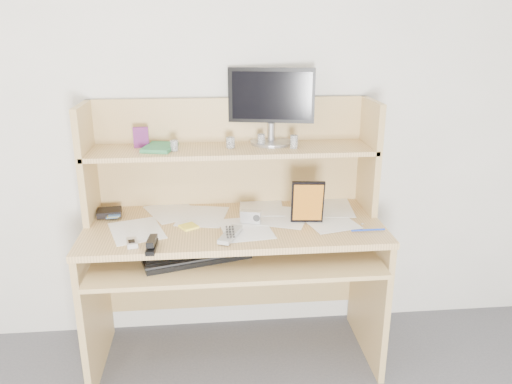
{
  "coord_description": "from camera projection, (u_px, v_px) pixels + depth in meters",
  "views": [
    {
      "loc": [
        -0.11,
        -0.72,
        1.65
      ],
      "look_at": [
        0.1,
        1.43,
        0.92
      ],
      "focal_mm": 35.0,
      "sensor_mm": 36.0,
      "label": 1
    }
  ],
  "objects": [
    {
      "name": "stapler",
      "position": [
        152.0,
        244.0,
        2.08
      ],
      "size": [
        0.04,
        0.14,
        0.04
      ],
      "primitive_type": "cube",
      "rotation": [
        0.0,
        0.0,
        -0.03
      ],
      "color": "black",
      "rests_on": "paper_clutter"
    },
    {
      "name": "shelf_book",
      "position": [
        160.0,
        147.0,
        2.37
      ],
      "size": [
        0.17,
        0.21,
        0.02
      ],
      "primitive_type": "cube",
      "rotation": [
        0.0,
        0.0,
        -0.23
      ],
      "color": "#2F7745",
      "rests_on": "desk"
    },
    {
      "name": "desk",
      "position": [
        233.0,
        227.0,
        2.46
      ],
      "size": [
        1.4,
        0.7,
        1.3
      ],
      "color": "tan",
      "rests_on": "floor"
    },
    {
      "name": "chip_stack_a",
      "position": [
        174.0,
        146.0,
        2.34
      ],
      "size": [
        0.05,
        0.05,
        0.05
      ],
      "primitive_type": "cylinder",
      "rotation": [
        0.0,
        0.0,
        -0.32
      ],
      "color": "black",
      "rests_on": "desk"
    },
    {
      "name": "paper_clutter",
      "position": [
        234.0,
        222.0,
        2.37
      ],
      "size": [
        1.32,
        0.54,
        0.01
      ],
      "primitive_type": "cube",
      "color": "white",
      "rests_on": "desk"
    },
    {
      "name": "card_box",
      "position": [
        141.0,
        137.0,
        2.39
      ],
      "size": [
        0.07,
        0.03,
        0.1
      ],
      "primitive_type": "cube",
      "rotation": [
        0.0,
        0.0,
        0.06
      ],
      "color": "#9D2514",
      "rests_on": "desk"
    },
    {
      "name": "chip_stack_b",
      "position": [
        261.0,
        140.0,
        2.43
      ],
      "size": [
        0.04,
        0.04,
        0.06
      ],
      "primitive_type": "cylinder",
      "rotation": [
        0.0,
        0.0,
        -0.02
      ],
      "color": "white",
      "rests_on": "desk"
    },
    {
      "name": "wallet",
      "position": [
        109.0,
        212.0,
        2.44
      ],
      "size": [
        0.12,
        0.11,
        0.03
      ],
      "primitive_type": "cube",
      "rotation": [
        0.0,
        0.0,
        0.11
      ],
      "color": "black",
      "rests_on": "paper_clutter"
    },
    {
      "name": "digital_camera",
      "position": [
        251.0,
        217.0,
        2.35
      ],
      "size": [
        0.1,
        0.06,
        0.06
      ],
      "primitive_type": "cube",
      "rotation": [
        0.0,
        0.0,
        -0.26
      ],
      "color": "#B8B8BB",
      "rests_on": "paper_clutter"
    },
    {
      "name": "sticky_note_pad",
      "position": [
        189.0,
        227.0,
        2.31
      ],
      "size": [
        0.1,
        0.1,
        0.01
      ],
      "primitive_type": "cube",
      "rotation": [
        0.0,
        0.0,
        0.54
      ],
      "color": "#FFF243",
      "rests_on": "desk"
    },
    {
      "name": "monitor",
      "position": [
        271.0,
        104.0,
        2.44
      ],
      "size": [
        0.42,
        0.21,
        0.37
      ],
      "rotation": [
        0.0,
        0.0,
        -0.2
      ],
      "color": "#A0A0A5",
      "rests_on": "desk"
    },
    {
      "name": "game_case",
      "position": [
        308.0,
        202.0,
        2.32
      ],
      "size": [
        0.15,
        0.03,
        0.21
      ],
      "primitive_type": "cube",
      "rotation": [
        0.0,
        0.0,
        -0.1
      ],
      "color": "black",
      "rests_on": "paper_clutter"
    },
    {
      "name": "flip_phone",
      "position": [
        132.0,
        242.0,
        2.12
      ],
      "size": [
        0.06,
        0.09,
        0.02
      ],
      "primitive_type": "cube",
      "rotation": [
        0.0,
        0.0,
        0.22
      ],
      "color": "silver",
      "rests_on": "paper_clutter"
    },
    {
      "name": "keyboard",
      "position": [
        196.0,
        256.0,
        2.22
      ],
      "size": [
        0.5,
        0.29,
        0.03
      ],
      "rotation": [
        0.0,
        0.0,
        0.28
      ],
      "color": "black",
      "rests_on": "desk"
    },
    {
      "name": "back_wall",
      "position": [
        229.0,
        107.0,
        2.51
      ],
      "size": [
        3.6,
        0.04,
        2.5
      ],
      "primitive_type": "cube",
      "color": "white",
      "rests_on": "floor"
    },
    {
      "name": "blue_pen",
      "position": [
        368.0,
        230.0,
        2.26
      ],
      "size": [
        0.16,
        0.01,
        0.01
      ],
      "primitive_type": "cylinder",
      "rotation": [
        1.57,
        0.0,
        1.58
      ],
      "color": "#1736AC",
      "rests_on": "paper_clutter"
    },
    {
      "name": "chip_stack_c",
      "position": [
        230.0,
        143.0,
        2.39
      ],
      "size": [
        0.05,
        0.05,
        0.05
      ],
      "primitive_type": "cylinder",
      "rotation": [
        0.0,
        0.0,
        -0.33
      ],
      "color": "black",
      "rests_on": "desk"
    },
    {
      "name": "chip_stack_d",
      "position": [
        294.0,
        142.0,
        2.38
      ],
      "size": [
        0.04,
        0.04,
        0.06
      ],
      "primitive_type": "cylinder",
      "rotation": [
        0.0,
        0.0,
        -0.03
      ],
      "color": "silver",
      "rests_on": "desk"
    },
    {
      "name": "tv_remote",
      "position": [
        230.0,
        235.0,
        2.2
      ],
      "size": [
        0.12,
        0.19,
        0.02
      ],
      "primitive_type": "cube",
      "rotation": [
        0.0,
        0.0,
        -0.39
      ],
      "color": "#9D9E98",
      "rests_on": "paper_clutter"
    }
  ]
}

